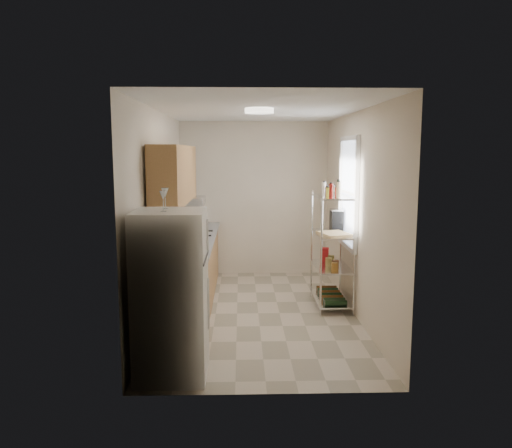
% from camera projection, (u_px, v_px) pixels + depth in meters
% --- Properties ---
extents(room, '(2.52, 4.42, 2.62)m').
position_uv_depth(room, '(258.00, 215.00, 6.33)').
color(room, beige).
rests_on(room, ground).
extents(counter_run, '(0.63, 3.51, 0.90)m').
position_uv_depth(counter_run, '(191.00, 272.00, 6.86)').
color(counter_run, '#B27A4C').
rests_on(counter_run, ground).
extents(upper_cabinets, '(0.33, 2.20, 0.72)m').
position_uv_depth(upper_cabinets, '(175.00, 174.00, 6.33)').
color(upper_cabinets, '#B27A4C').
rests_on(upper_cabinets, room).
extents(range_hood, '(0.50, 0.60, 0.12)m').
position_uv_depth(range_hood, '(187.00, 201.00, 7.18)').
color(range_hood, '#B7BABC').
rests_on(range_hood, room).
extents(window, '(0.06, 1.00, 1.46)m').
position_uv_depth(window, '(349.00, 193.00, 6.68)').
color(window, white).
rests_on(window, room).
extents(bakers_rack, '(0.45, 0.90, 1.73)m').
position_uv_depth(bakers_rack, '(332.00, 226.00, 6.68)').
color(bakers_rack, silver).
rests_on(bakers_rack, ground).
extents(ceiling_dome, '(0.34, 0.34, 0.05)m').
position_uv_depth(ceiling_dome, '(259.00, 111.00, 5.85)').
color(ceiling_dome, white).
rests_on(ceiling_dome, room).
extents(refrigerator, '(0.65, 0.65, 1.57)m').
position_uv_depth(refrigerator, '(171.00, 295.00, 4.61)').
color(refrigerator, silver).
rests_on(refrigerator, ground).
extents(wine_glass_a, '(0.07, 0.07, 0.20)m').
position_uv_depth(wine_glass_a, '(165.00, 199.00, 4.59)').
color(wine_glass_a, silver).
rests_on(wine_glass_a, refrigerator).
extents(wine_glass_b, '(0.07, 0.07, 0.19)m').
position_uv_depth(wine_glass_b, '(163.00, 201.00, 4.39)').
color(wine_glass_b, silver).
rests_on(wine_glass_b, refrigerator).
extents(rice_cooker, '(0.28, 0.28, 0.23)m').
position_uv_depth(rice_cooker, '(183.00, 233.00, 6.71)').
color(rice_cooker, silver).
rests_on(rice_cooker, counter_run).
extents(frying_pan_large, '(0.26, 0.26, 0.04)m').
position_uv_depth(frying_pan_large, '(192.00, 236.00, 6.98)').
color(frying_pan_large, black).
rests_on(frying_pan_large, counter_run).
extents(frying_pan_small, '(0.22, 0.22, 0.04)m').
position_uv_depth(frying_pan_small, '(195.00, 231.00, 7.42)').
color(frying_pan_small, black).
rests_on(frying_pan_small, counter_run).
extents(cutting_board, '(0.45, 0.52, 0.03)m').
position_uv_depth(cutting_board, '(335.00, 234.00, 6.54)').
color(cutting_board, tan).
rests_on(cutting_board, bakers_rack).
extents(espresso_machine, '(0.17, 0.25, 0.29)m').
position_uv_depth(espresso_machine, '(337.00, 219.00, 7.01)').
color(espresso_machine, black).
rests_on(espresso_machine, bakers_rack).
extents(storage_bag, '(0.14, 0.18, 0.18)m').
position_uv_depth(storage_bag, '(324.00, 254.00, 7.08)').
color(storage_bag, '#B31618').
rests_on(storage_bag, bakers_rack).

